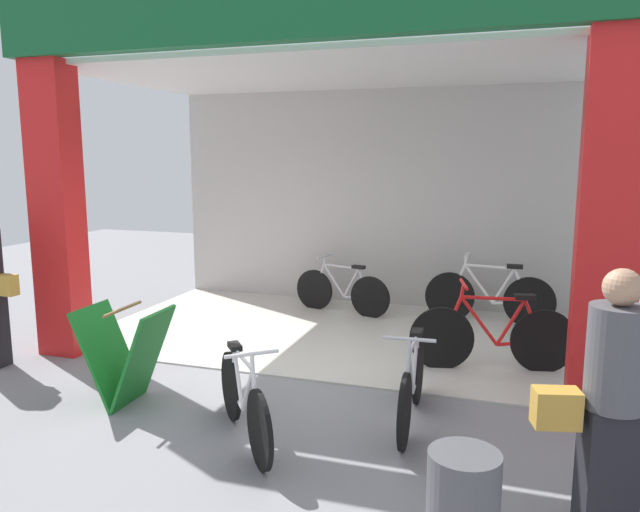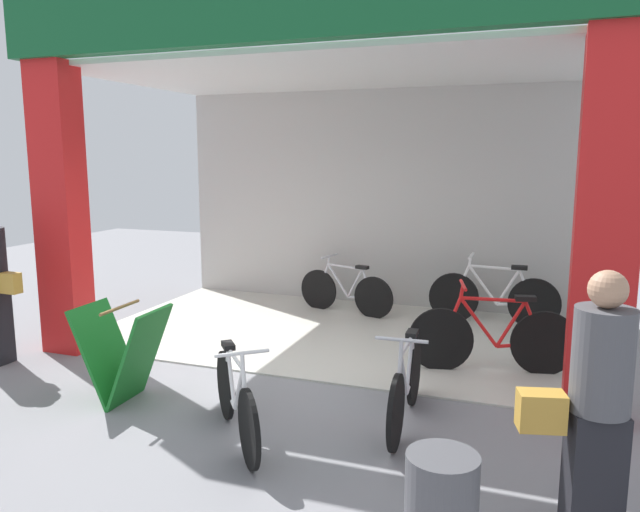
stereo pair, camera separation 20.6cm
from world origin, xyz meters
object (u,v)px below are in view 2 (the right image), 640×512
(bicycle_parked_1, at_px, (406,386))
(sandwich_board_sign, at_px, (123,354))
(bicycle_parked_0, at_px, (236,401))
(pedestrian_1, at_px, (595,407))
(bicycle_inside_1, at_px, (494,298))
(bicycle_inside_0, at_px, (346,291))
(bicycle_inside_2, at_px, (493,338))

(bicycle_parked_1, height_order, sandwich_board_sign, sandwich_board_sign)
(bicycle_parked_0, distance_m, pedestrian_1, 2.66)
(bicycle_inside_1, height_order, sandwich_board_sign, bicycle_inside_1)
(bicycle_inside_0, relative_size, bicycle_inside_2, 0.87)
(bicycle_inside_1, xyz_separation_m, bicycle_parked_0, (-1.69, -4.20, -0.05))
(bicycle_inside_2, distance_m, bicycle_parked_1, 1.65)
(sandwich_board_sign, xyz_separation_m, pedestrian_1, (3.92, -0.81, 0.39))
(sandwich_board_sign, bearing_deg, bicycle_inside_0, 75.15)
(bicycle_inside_2, bearing_deg, sandwich_board_sign, -148.41)
(bicycle_inside_1, relative_size, sandwich_board_sign, 1.87)
(pedestrian_1, bearing_deg, bicycle_parked_0, 169.81)
(bicycle_inside_0, height_order, bicycle_parked_0, bicycle_inside_0)
(bicycle_inside_1, bearing_deg, sandwich_board_sign, -128.26)
(pedestrian_1, bearing_deg, bicycle_inside_1, 100.75)
(bicycle_parked_1, xyz_separation_m, sandwich_board_sign, (-2.57, -0.41, 0.12))
(bicycle_parked_1, bearing_deg, bicycle_inside_1, 82.32)
(bicycle_inside_1, xyz_separation_m, pedestrian_1, (0.88, -4.66, 0.47))
(bicycle_parked_0, xyz_separation_m, pedestrian_1, (2.57, -0.46, 0.51))
(bicycle_inside_1, bearing_deg, bicycle_inside_2, -86.13)
(bicycle_inside_2, distance_m, sandwich_board_sign, 3.72)
(bicycle_inside_0, xyz_separation_m, pedestrian_1, (2.94, -4.53, 0.51))
(bicycle_inside_2, relative_size, sandwich_board_sign, 1.85)
(bicycle_parked_0, height_order, sandwich_board_sign, sandwich_board_sign)
(bicycle_inside_0, distance_m, bicycle_inside_2, 2.81)
(bicycle_inside_0, distance_m, bicycle_parked_1, 3.67)
(sandwich_board_sign, distance_m, pedestrian_1, 4.02)
(bicycle_parked_1, relative_size, sandwich_board_sign, 1.67)
(pedestrian_1, bearing_deg, sandwich_board_sign, 168.39)
(bicycle_inside_1, relative_size, bicycle_inside_2, 1.01)
(bicycle_inside_1, bearing_deg, bicycle_parked_0, -111.89)
(sandwich_board_sign, bearing_deg, bicycle_parked_1, 9.01)
(bicycle_parked_1, bearing_deg, bicycle_inside_0, 115.59)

